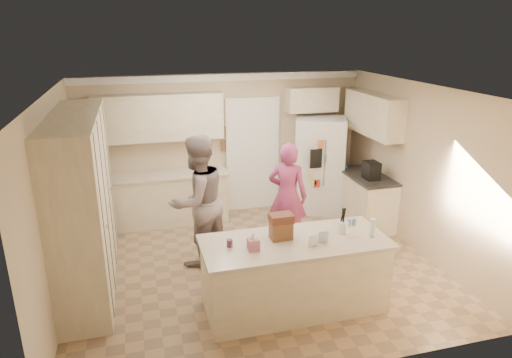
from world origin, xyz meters
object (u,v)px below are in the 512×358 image
object	(u,v)px
utensil_crock	(343,227)
dollhouse_body	(281,230)
tissue_box	(253,244)
island_base	(294,276)
teen_girl	(288,196)
refrigerator	(319,165)
coffee_maker	(371,170)
teen_boy	(198,201)

from	to	relation	value
utensil_crock	dollhouse_body	distance (m)	0.80
tissue_box	island_base	bearing A→B (deg)	10.30
teen_girl	refrigerator	bearing A→B (deg)	-97.70
refrigerator	island_base	size ratio (longest dim) A/B	0.82
coffee_maker	tissue_box	distance (m)	3.28
coffee_maker	utensil_crock	xyz separation A→B (m)	(-1.40, -1.85, -0.07)
coffee_maker	dollhouse_body	world-z (taller)	coffee_maker
dollhouse_body	teen_girl	distance (m)	1.68
teen_boy	tissue_box	bearing A→B (deg)	73.87
island_base	teen_boy	bearing A→B (deg)	123.22
island_base	utensil_crock	xyz separation A→B (m)	(0.65, 0.05, 0.56)
tissue_box	teen_boy	xyz separation A→B (m)	(-0.42, 1.58, -0.02)
coffee_maker	dollhouse_body	size ratio (longest dim) A/B	1.15
utensil_crock	tissue_box	size ratio (longest dim) A/B	1.07
refrigerator	coffee_maker	size ratio (longest dim) A/B	6.00
island_base	dollhouse_body	xyz separation A→B (m)	(-0.15, 0.10, 0.60)
coffee_maker	tissue_box	xyz separation A→B (m)	(-2.60, -2.00, -0.07)
teen_girl	utensil_crock	bearing A→B (deg)	128.42
refrigerator	teen_boy	world-z (taller)	teen_boy
teen_girl	dollhouse_body	bearing A→B (deg)	100.25
utensil_crock	teen_girl	world-z (taller)	teen_girl
teen_boy	teen_girl	bearing A→B (deg)	155.78
refrigerator	teen_boy	size ratio (longest dim) A/B	0.92
tissue_box	teen_girl	size ratio (longest dim) A/B	0.08
coffee_maker	utensil_crock	world-z (taller)	coffee_maker
island_base	refrigerator	bearing A→B (deg)	62.44
island_base	teen_boy	xyz separation A→B (m)	(-0.97, 1.48, 0.54)
coffee_maker	teen_boy	bearing A→B (deg)	-172.11
tissue_box	dollhouse_body	distance (m)	0.45
refrigerator	coffee_maker	bearing A→B (deg)	-42.19
coffee_maker	tissue_box	size ratio (longest dim) A/B	2.14
island_base	tissue_box	size ratio (longest dim) A/B	15.71
refrigerator	dollhouse_body	size ratio (longest dim) A/B	6.92
tissue_box	dollhouse_body	xyz separation A→B (m)	(0.40, 0.20, 0.04)
dollhouse_body	refrigerator	bearing A→B (deg)	59.32
island_base	utensil_crock	distance (m)	0.86
island_base	teen_girl	distance (m)	1.77
refrigerator	dollhouse_body	distance (m)	3.29
dollhouse_body	teen_boy	bearing A→B (deg)	120.69
dollhouse_body	teen_girl	xyz separation A→B (m)	(0.62, 1.55, -0.18)
dollhouse_body	teen_girl	world-z (taller)	teen_girl
refrigerator	tissue_box	distance (m)	3.67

